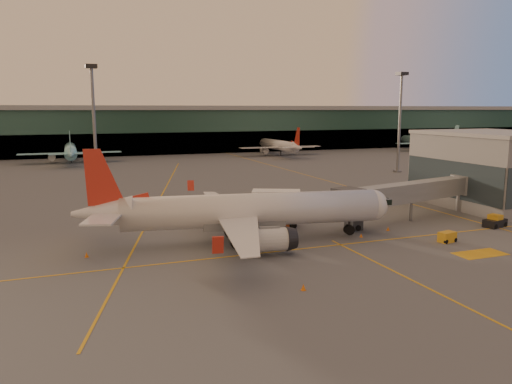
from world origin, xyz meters
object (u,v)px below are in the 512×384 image
object	(u,v)px
catering_truck	(277,206)
gpu_cart	(447,237)
main_airplane	(242,212)
pushback_tug	(495,222)

from	to	relation	value
catering_truck	gpu_cart	size ratio (longest dim) A/B	3.01
main_airplane	gpu_cart	distance (m)	25.75
main_airplane	gpu_cart	world-z (taller)	main_airplane
gpu_cart	pushback_tug	size ratio (longest dim) A/B	0.64
catering_truck	gpu_cart	world-z (taller)	catering_truck
main_airplane	pushback_tug	xyz separation A→B (m)	(35.94, -4.74, -3.14)
gpu_cart	main_airplane	bearing A→B (deg)	148.64
main_airplane	catering_truck	distance (m)	9.70
gpu_cart	pushback_tug	xyz separation A→B (m)	(11.98, 4.12, 0.09)
gpu_cart	pushback_tug	distance (m)	12.67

